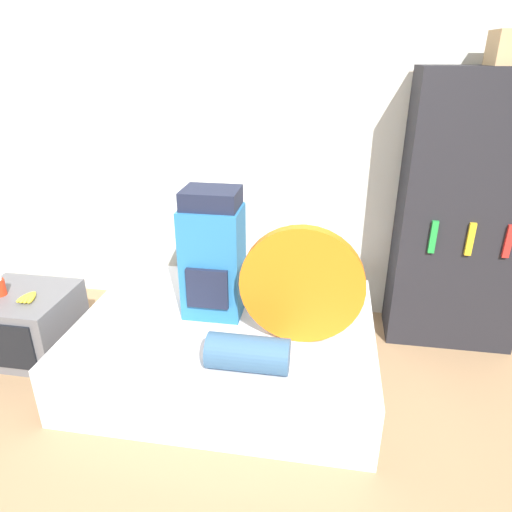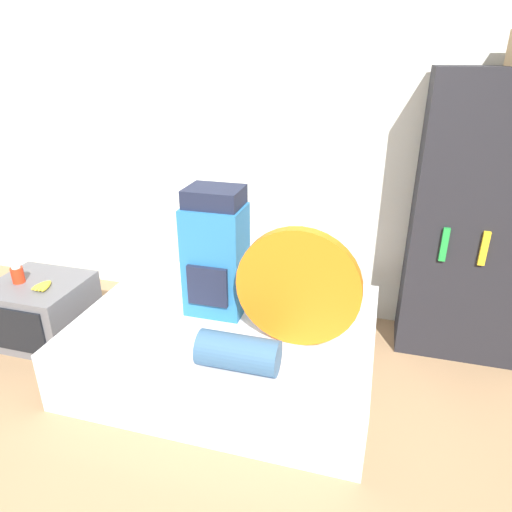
# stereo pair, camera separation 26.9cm
# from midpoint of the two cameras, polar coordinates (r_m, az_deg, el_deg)

# --- Properties ---
(ground_plane) EXTENTS (16.00, 16.00, 0.00)m
(ground_plane) POSITION_cam_midpoint_polar(r_m,az_deg,el_deg) (2.65, -11.97, -23.93)
(ground_plane) COLOR #997551
(wall_back) EXTENTS (8.00, 0.05, 2.60)m
(wall_back) POSITION_cam_midpoint_polar(r_m,az_deg,el_deg) (3.49, -3.73, 13.30)
(wall_back) COLOR silver
(wall_back) RESTS_ON ground_plane
(bed) EXTENTS (1.85, 1.38, 0.40)m
(bed) POSITION_cam_midpoint_polar(r_m,az_deg,el_deg) (3.06, -6.17, -11.00)
(bed) COLOR silver
(bed) RESTS_ON ground_plane
(backpack) EXTENTS (0.37, 0.32, 0.82)m
(backpack) POSITION_cam_midpoint_polar(r_m,az_deg,el_deg) (2.85, -8.13, 0.01)
(backpack) COLOR #23669E
(backpack) RESTS_ON bed
(tent_bag) EXTENTS (0.71, 0.07, 0.71)m
(tent_bag) POSITION_cam_midpoint_polar(r_m,az_deg,el_deg) (2.56, 2.75, -3.79)
(tent_bag) COLOR orange
(tent_bag) RESTS_ON bed
(sleeping_roll) EXTENTS (0.44, 0.20, 0.20)m
(sleeping_roll) POSITION_cam_midpoint_polar(r_m,az_deg,el_deg) (2.46, -4.21, -12.15)
(sleeping_roll) COLOR #33567A
(sleeping_roll) RESTS_ON bed
(television) EXTENTS (0.63, 0.59, 0.45)m
(television) POSITION_cam_midpoint_polar(r_m,az_deg,el_deg) (3.65, -28.74, -7.41)
(television) COLOR #5B5B60
(television) RESTS_ON ground_plane
(banana_bunch) EXTENTS (0.12, 0.15, 0.04)m
(banana_bunch) POSITION_cam_midpoint_polar(r_m,az_deg,el_deg) (3.44, -28.59, -4.61)
(banana_bunch) COLOR yellow
(banana_bunch) RESTS_ON television
(bookshelf) EXTENTS (0.86, 0.41, 1.88)m
(bookshelf) POSITION_cam_midpoint_polar(r_m,az_deg,el_deg) (3.33, 22.58, 4.55)
(bookshelf) COLOR black
(bookshelf) RESTS_ON ground_plane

